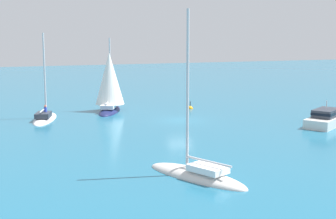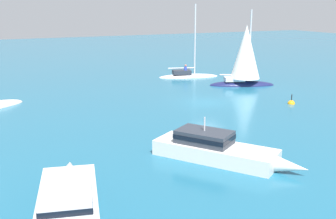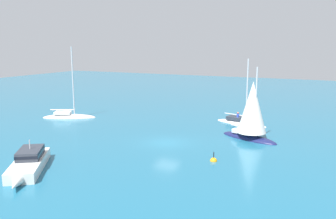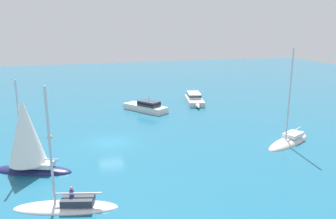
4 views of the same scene
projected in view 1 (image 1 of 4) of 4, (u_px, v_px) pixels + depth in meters
ground_plane at (180, 120)px, 48.34m from camera, size 160.00×160.00×0.00m
sloop at (45, 118)px, 48.62m from camera, size 7.35×3.70×8.82m
launch at (329, 118)px, 45.96m from camera, size 6.10×7.89×2.36m
yacht at (197, 175)px, 29.52m from camera, size 7.56×5.13×10.49m
sailboat at (110, 85)px, 53.28m from camera, size 7.14×4.46×8.38m
channel_buoy at (190, 109)px, 55.40m from camera, size 0.63×0.63×1.15m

